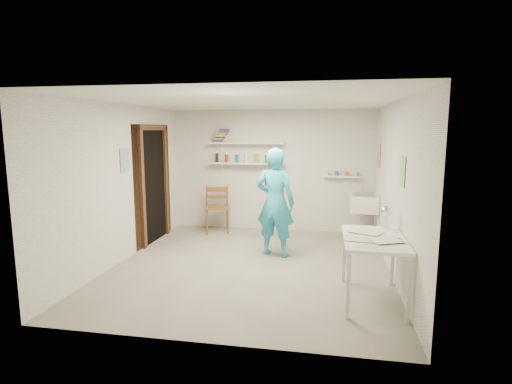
% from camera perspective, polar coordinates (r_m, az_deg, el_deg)
% --- Properties ---
extents(floor, '(4.00, 4.50, 0.02)m').
position_cam_1_polar(floor, '(6.08, -0.67, -10.50)').
color(floor, slate).
rests_on(floor, ground).
extents(ceiling, '(4.00, 4.50, 0.02)m').
position_cam_1_polar(ceiling, '(5.75, -0.72, 12.89)').
color(ceiling, silver).
rests_on(ceiling, wall_back).
extents(wall_back, '(4.00, 0.02, 2.40)m').
position_cam_1_polar(wall_back, '(8.01, 2.33, 3.07)').
color(wall_back, silver).
rests_on(wall_back, ground).
extents(wall_front, '(4.00, 0.02, 2.40)m').
position_cam_1_polar(wall_front, '(3.63, -7.39, -4.00)').
color(wall_front, silver).
rests_on(wall_front, ground).
extents(wall_left, '(0.02, 4.50, 2.40)m').
position_cam_1_polar(wall_left, '(6.47, -18.46, 1.26)').
color(wall_left, silver).
rests_on(wall_left, ground).
extents(wall_right, '(0.02, 4.50, 2.40)m').
position_cam_1_polar(wall_right, '(5.77, 19.32, 0.34)').
color(wall_right, silver).
rests_on(wall_right, ground).
extents(doorway_recess, '(0.02, 0.90, 2.00)m').
position_cam_1_polar(doorway_recess, '(7.42, -14.40, 0.79)').
color(doorway_recess, black).
rests_on(doorway_recess, wall_left).
extents(corridor_box, '(1.40, 1.50, 2.10)m').
position_cam_1_polar(corridor_box, '(7.74, -19.21, 1.26)').
color(corridor_box, brown).
rests_on(corridor_box, ground).
extents(door_lintel, '(0.06, 1.05, 0.10)m').
position_cam_1_polar(door_lintel, '(7.35, -14.57, 8.92)').
color(door_lintel, brown).
rests_on(door_lintel, wall_left).
extents(door_jamb_near, '(0.06, 0.10, 2.00)m').
position_cam_1_polar(door_jamb_near, '(6.97, -15.94, 0.22)').
color(door_jamb_near, brown).
rests_on(door_jamb_near, ground).
extents(door_jamb_far, '(0.06, 0.10, 2.00)m').
position_cam_1_polar(door_jamb_far, '(7.87, -12.77, 1.29)').
color(door_jamb_far, brown).
rests_on(door_jamb_far, ground).
extents(shelf_lower, '(1.50, 0.22, 0.03)m').
position_cam_1_polar(shelf_lower, '(7.95, -1.37, 4.12)').
color(shelf_lower, white).
rests_on(shelf_lower, wall_back).
extents(shelf_upper, '(1.50, 0.22, 0.03)m').
position_cam_1_polar(shelf_upper, '(7.93, -1.38, 7.00)').
color(shelf_upper, white).
rests_on(shelf_upper, wall_back).
extents(ledge_shelf, '(0.70, 0.14, 0.03)m').
position_cam_1_polar(ledge_shelf, '(7.86, 12.05, 2.19)').
color(ledge_shelf, white).
rests_on(ledge_shelf, wall_back).
extents(poster_left, '(0.01, 0.28, 0.36)m').
position_cam_1_polar(poster_left, '(6.47, -18.22, 4.38)').
color(poster_left, '#334C7F').
rests_on(poster_left, wall_left).
extents(poster_right_a, '(0.01, 0.34, 0.42)m').
position_cam_1_polar(poster_right_a, '(7.51, 17.13, 4.98)').
color(poster_right_a, '#995933').
rests_on(poster_right_a, wall_right).
extents(poster_right_b, '(0.01, 0.30, 0.38)m').
position_cam_1_polar(poster_right_b, '(5.19, 20.20, 2.74)').
color(poster_right_b, '#3F724C').
rests_on(poster_right_b, wall_right).
extents(belfast_sink, '(0.48, 0.60, 0.30)m').
position_cam_1_polar(belfast_sink, '(7.48, 15.12, -1.51)').
color(belfast_sink, white).
rests_on(belfast_sink, wall_right).
extents(man, '(0.71, 0.55, 1.74)m').
position_cam_1_polar(man, '(6.34, 2.77, -1.49)').
color(man, '#29A5D1').
rests_on(man, ground).
extents(wall_clock, '(0.31, 0.11, 0.31)m').
position_cam_1_polar(wall_clock, '(6.51, 2.58, 1.36)').
color(wall_clock, beige).
rests_on(wall_clock, man).
extents(wooden_chair, '(0.57, 0.56, 1.01)m').
position_cam_1_polar(wooden_chair, '(7.89, -5.56, -2.17)').
color(wooden_chair, brown).
rests_on(wooden_chair, ground).
extents(work_table, '(0.69, 1.16, 0.77)m').
position_cam_1_polar(work_table, '(4.97, 16.34, -10.52)').
color(work_table, white).
rests_on(work_table, ground).
extents(desk_lamp, '(0.14, 0.14, 0.14)m').
position_cam_1_polar(desk_lamp, '(5.28, 18.15, -2.65)').
color(desk_lamp, silver).
rests_on(desk_lamp, work_table).
extents(spray_cans, '(1.26, 0.06, 0.17)m').
position_cam_1_polar(spray_cans, '(7.94, -1.37, 4.84)').
color(spray_cans, black).
rests_on(spray_cans, shelf_lower).
extents(book_stack, '(0.34, 0.14, 0.25)m').
position_cam_1_polar(book_stack, '(8.04, -5.05, 8.00)').
color(book_stack, red).
rests_on(book_stack, shelf_upper).
extents(ledge_pots, '(0.48, 0.07, 0.09)m').
position_cam_1_polar(ledge_pots, '(7.85, 12.06, 2.62)').
color(ledge_pots, silver).
rests_on(ledge_pots, ledge_shelf).
extents(papers, '(0.30, 0.22, 0.02)m').
position_cam_1_polar(papers, '(4.86, 16.54, -6.08)').
color(papers, silver).
rests_on(papers, work_table).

